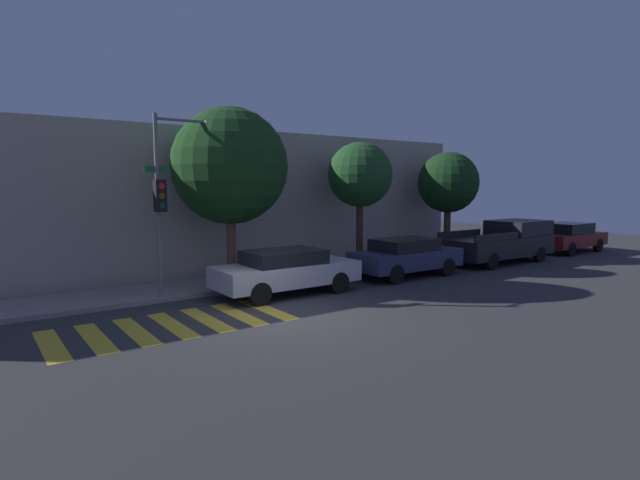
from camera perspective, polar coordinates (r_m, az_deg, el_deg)
name	(u,v)px	position (r m, az deg, el deg)	size (l,w,h in m)	color
ground_plane	(282,316)	(13.02, -4.31, -8.62)	(60.00, 60.00, 0.00)	#333335
sidewalk	(213,285)	(16.82, -12.19, -5.08)	(26.00, 2.40, 0.14)	gray
building_row	(164,202)	(20.81, -17.45, 4.20)	(26.00, 6.00, 5.38)	#A89E8E
crosswalk	(173,325)	(12.65, -16.49, -9.30)	(5.65, 2.60, 0.00)	gold
traffic_light_pole	(171,181)	(14.95, -16.67, 6.51)	(2.09, 0.56, 5.35)	slate
sedan_near_corner	(286,270)	(15.34, -3.90, -3.49)	(4.49, 1.85, 1.38)	#B7BABF
sedan_middle	(406,256)	(18.55, 9.78, -1.83)	(4.27, 1.81, 1.40)	#2D3351
pickup_truck	(502,242)	(23.08, 20.10, -0.17)	(5.50, 2.12, 1.78)	black
sedan_far_end	(569,237)	(27.86, 26.55, 0.34)	(4.33, 1.81, 1.47)	maroon
tree_near_corner	(230,166)	(16.53, -10.28, 8.29)	(3.77, 3.77, 5.85)	brown
tree_midblock	(360,175)	(19.55, 4.60, 7.38)	(2.52, 2.52, 5.01)	#42301E
tree_far_end	(448,183)	(23.23, 14.45, 6.33)	(2.72, 2.72, 4.82)	#4C3823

